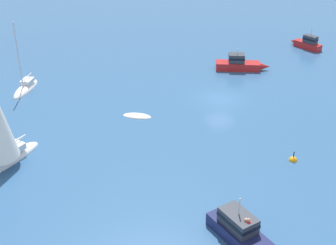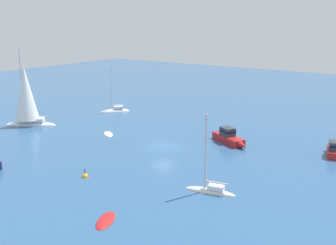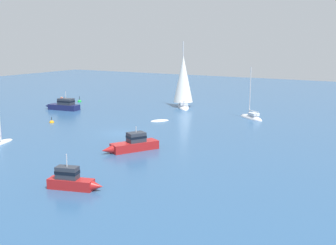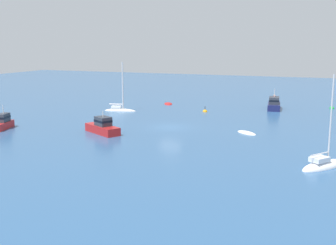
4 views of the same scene
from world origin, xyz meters
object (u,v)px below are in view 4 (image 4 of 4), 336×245
at_px(launch_1, 2,123).
at_px(mooring_buoy, 332,108).
at_px(rib, 168,104).
at_px(skiff, 247,133).
at_px(launch, 101,127).
at_px(yacht, 323,166).
at_px(motor_cruiser, 274,104).
at_px(sloop, 120,109).
at_px(channel_buoy, 205,112).

distance_m(launch_1, mooring_buoy, 46.02).
xyz_separation_m(rib, skiff, (17.50, 16.15, 0.00)).
relative_size(launch, yacht, 0.75).
relative_size(motor_cruiser, mooring_buoy, 4.73).
distance_m(sloop, channel_buoy, 12.25).
height_order(sloop, mooring_buoy, sloop).
bearing_deg(yacht, channel_buoy, 71.81).
xyz_separation_m(launch, channel_buoy, (-17.90, 6.40, -0.68)).
height_order(launch, launch_1, launch_1).
height_order(rib, motor_cruiser, motor_cruiser).
distance_m(launch_1, channel_buoy, 27.09).
xyz_separation_m(motor_cruiser, mooring_buoy, (-3.75, 7.99, -0.75)).
bearing_deg(skiff, launch, -121.88).
relative_size(motor_cruiser, skiff, 2.29).
distance_m(skiff, channel_buoy, 14.81).
bearing_deg(sloop, rib, 54.39).
distance_m(launch, channel_buoy, 19.02).
height_order(yacht, mooring_buoy, yacht).
xyz_separation_m(rib, motor_cruiser, (-0.91, 16.49, 0.76)).
bearing_deg(channel_buoy, mooring_buoy, 120.74).
height_order(yacht, channel_buoy, yacht).
xyz_separation_m(motor_cruiser, sloop, (9.98, -20.40, -0.47)).
xyz_separation_m(motor_cruiser, launch_1, (26.53, -26.66, -0.07)).
bearing_deg(motor_cruiser, skiff, 171.61).
bearing_deg(launch_1, sloop, 143.22).
relative_size(rib, launch_1, 0.73).
distance_m(skiff, launch_1, 27.55).
relative_size(rib, sloop, 0.44).
height_order(sloop, launch_1, sloop).
xyz_separation_m(rib, sloop, (9.07, -3.91, 0.29)).
bearing_deg(skiff, mooring_buoy, 106.44).
height_order(motor_cruiser, skiff, motor_cruiser).
height_order(rib, launch, launch).
relative_size(launch_1, mooring_buoy, 3.26).
height_order(rib, sloop, sloop).
bearing_deg(channel_buoy, rib, -124.41).
xyz_separation_m(launch, skiff, (-5.70, 14.82, -0.68)).
height_order(rib, mooring_buoy, mooring_buoy).
relative_size(launch, motor_cruiser, 0.92).
distance_m(launch, motor_cruiser, 28.48).
distance_m(launch, mooring_buoy, 36.23).
relative_size(skiff, mooring_buoy, 2.07).
relative_size(yacht, channel_buoy, 6.98).
bearing_deg(yacht, launch, 113.84).
bearing_deg(skiff, motor_cruiser, 126.00).
height_order(launch_1, channel_buoy, launch_1).
distance_m(launch, skiff, 15.89).
bearing_deg(yacht, rib, 76.61).
bearing_deg(launch_1, launch, 85.82).
bearing_deg(skiff, channel_buoy, 161.65).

